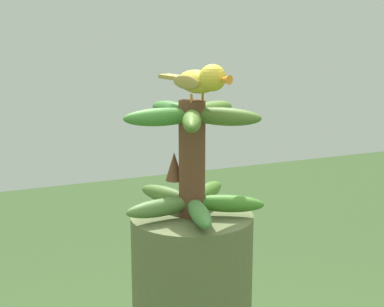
% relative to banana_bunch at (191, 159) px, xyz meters
% --- Properties ---
extents(banana_bunch, '(0.29, 0.29, 0.24)m').
position_rel_banana_bunch_xyz_m(banana_bunch, '(0.00, 0.00, 0.00)').
color(banana_bunch, brown).
rests_on(banana_bunch, banana_tree).
extents(perched_bird, '(0.09, 0.19, 0.08)m').
position_rel_banana_bunch_xyz_m(perched_bird, '(-0.01, 0.03, 0.16)').
color(perched_bird, '#C68933').
rests_on(perched_bird, banana_bunch).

